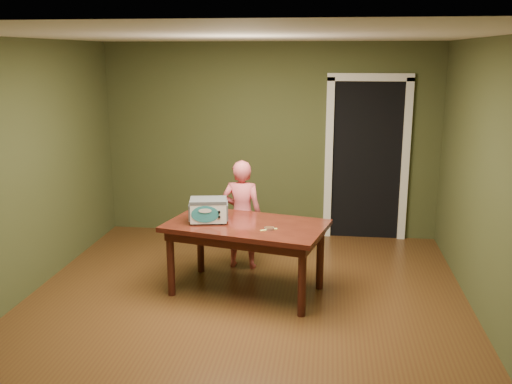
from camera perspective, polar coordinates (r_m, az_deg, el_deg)
floor at (r=5.71m, az=-1.43°, el=-11.71°), size 5.00×5.00×0.00m
room_shell at (r=5.21m, az=-1.54°, el=5.51°), size 4.52×5.02×2.61m
doorway at (r=8.01m, az=10.88°, el=3.45°), size 1.10×0.66×2.25m
dining_table at (r=5.88m, az=-0.97°, el=-4.10°), size 1.76×1.24×0.75m
toy_oven at (r=5.89m, az=-4.77°, el=-1.75°), size 0.44×0.33×0.25m
baking_pan at (r=5.65m, az=1.34°, el=-3.65°), size 0.10×0.10×0.02m
spatula at (r=5.64m, az=1.29°, el=-3.79°), size 0.17×0.11×0.01m
child at (r=6.58m, az=-1.43°, el=-2.26°), size 0.48×0.33×1.28m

